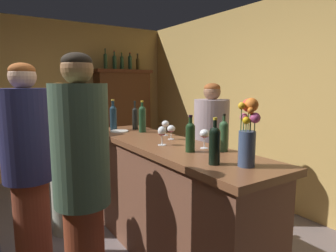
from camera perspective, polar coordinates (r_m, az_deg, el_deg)
wall_back at (r=5.31m, az=-25.69°, el=4.63°), size 5.01×0.12×2.62m
wall_right at (r=3.84m, az=23.53°, el=3.66°), size 0.12×6.32×2.62m
bar_counter at (r=2.71m, az=-0.38°, el=-14.29°), size 0.60×2.26×1.06m
display_cabinet at (r=5.50m, az=-8.71°, el=1.65°), size 1.06×0.39×1.82m
wine_bottle_rose at (r=2.25m, az=10.80°, el=-1.65°), size 0.07×0.07×0.29m
wine_bottle_syrah at (r=2.20m, az=4.37°, el=-1.86°), size 0.07×0.07×0.28m
wine_bottle_merlot at (r=3.28m, az=-10.62°, el=1.85°), size 0.08×0.08×0.34m
wine_bottle_malbec at (r=1.87m, az=9.08°, el=-3.43°), size 0.07×0.07×0.30m
wine_bottle_chardonnay at (r=3.09m, az=-5.04°, el=1.60°), size 0.08×0.08×0.33m
wine_bottle_riesling at (r=3.30m, az=-6.43°, el=1.71°), size 0.06×0.06×0.32m
wine_glass_front at (r=2.33m, az=7.13°, el=-1.65°), size 0.08×0.08×0.15m
wine_glass_mid at (r=2.89m, az=-0.50°, el=0.35°), size 0.07×0.07×0.15m
wine_glass_rear at (r=2.43m, az=-1.19°, el=-1.21°), size 0.07×0.07×0.16m
wine_glass_spare at (r=2.69m, az=0.62°, el=-0.69°), size 0.07×0.07×0.13m
flower_arrangement at (r=1.86m, az=15.35°, el=-1.01°), size 0.13×0.14×0.42m
cheese_plate at (r=3.17m, az=-9.48°, el=-1.00°), size 0.19×0.19×0.01m
display_bottle_left at (r=5.35m, az=-12.10°, el=12.40°), size 0.06×0.06×0.35m
display_bottle_midleft at (r=5.42m, az=-10.37°, el=12.28°), size 0.07×0.07×0.33m
display_bottle_center at (r=5.47m, az=-8.98°, el=12.23°), size 0.06×0.06×0.31m
display_bottle_midright at (r=5.54m, az=-7.41°, el=12.28°), size 0.07×0.07×0.31m
display_bottle_right at (r=5.61m, az=-5.93°, el=12.08°), size 0.06×0.06×0.30m
patron_redhead at (r=1.80m, az=-16.35°, el=-11.90°), size 0.32×0.32×1.74m
patron_in_grey at (r=3.22m, az=-19.78°, el=-5.05°), size 0.39×0.39×1.58m
patron_near_entrance at (r=2.43m, az=-25.49°, el=-7.61°), size 0.36×0.36×1.72m
bartender at (r=3.38m, az=8.36°, el=-4.09°), size 0.39×0.39×1.58m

